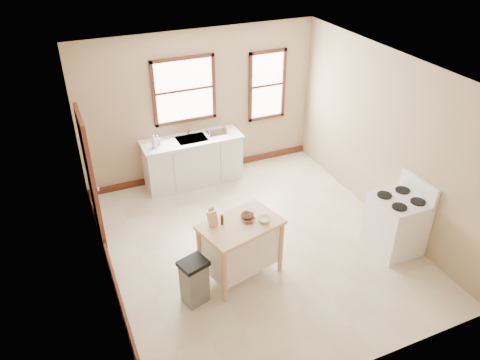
{
  "coord_description": "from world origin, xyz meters",
  "views": [
    {
      "loc": [
        -2.54,
        -5.2,
        4.74
      ],
      "look_at": [
        -0.12,
        0.4,
        1.0
      ],
      "focal_mm": 35.0,
      "sensor_mm": 36.0,
      "label": 1
    }
  ],
  "objects_px": {
    "dish_rack": "(216,131)",
    "bowl_b": "(247,216)",
    "kitchen_island": "(241,249)",
    "knife_block": "(212,219)",
    "bowl_c": "(264,219)",
    "soap_bottle_b": "(158,140)",
    "gas_stove": "(397,217)",
    "soap_bottle_a": "(154,141)",
    "trash_bin": "(194,281)",
    "bowl_a": "(248,219)",
    "pepper_grinder": "(222,220)"
  },
  "relations": [
    {
      "from": "knife_block",
      "to": "bowl_b",
      "type": "bearing_deg",
      "value": -19.09
    },
    {
      "from": "knife_block",
      "to": "bowl_a",
      "type": "distance_m",
      "value": 0.5
    },
    {
      "from": "soap_bottle_b",
      "to": "gas_stove",
      "type": "relative_size",
      "value": 0.16
    },
    {
      "from": "pepper_grinder",
      "to": "bowl_c",
      "type": "distance_m",
      "value": 0.58
    },
    {
      "from": "kitchen_island",
      "to": "bowl_b",
      "type": "relative_size",
      "value": 6.37
    },
    {
      "from": "knife_block",
      "to": "bowl_c",
      "type": "xyz_separation_m",
      "value": [
        0.68,
        -0.21,
        -0.07
      ]
    },
    {
      "from": "bowl_b",
      "to": "gas_stove",
      "type": "relative_size",
      "value": 0.15
    },
    {
      "from": "gas_stove",
      "to": "bowl_a",
      "type": "bearing_deg",
      "value": 169.42
    },
    {
      "from": "soap_bottle_a",
      "to": "pepper_grinder",
      "type": "relative_size",
      "value": 1.63
    },
    {
      "from": "dish_rack",
      "to": "pepper_grinder",
      "type": "relative_size",
      "value": 2.44
    },
    {
      "from": "bowl_b",
      "to": "trash_bin",
      "type": "distance_m",
      "value": 1.15
    },
    {
      "from": "soap_bottle_a",
      "to": "bowl_c",
      "type": "height_order",
      "value": "soap_bottle_a"
    },
    {
      "from": "bowl_b",
      "to": "gas_stove",
      "type": "distance_m",
      "value": 2.33
    },
    {
      "from": "dish_rack",
      "to": "bowl_b",
      "type": "xyz_separation_m",
      "value": [
        -0.53,
        -2.62,
        -0.05
      ]
    },
    {
      "from": "bowl_b",
      "to": "trash_bin",
      "type": "bearing_deg",
      "value": -158.97
    },
    {
      "from": "bowl_c",
      "to": "knife_block",
      "type": "bearing_deg",
      "value": 163.11
    },
    {
      "from": "soap_bottle_b",
      "to": "bowl_a",
      "type": "xyz_separation_m",
      "value": [
        0.56,
        -2.67,
        -0.1
      ]
    },
    {
      "from": "soap_bottle_b",
      "to": "bowl_a",
      "type": "bearing_deg",
      "value": -66.29
    },
    {
      "from": "bowl_b",
      "to": "pepper_grinder",
      "type": "bearing_deg",
      "value": -177.6
    },
    {
      "from": "soap_bottle_a",
      "to": "trash_bin",
      "type": "height_order",
      "value": "soap_bottle_a"
    },
    {
      "from": "dish_rack",
      "to": "gas_stove",
      "type": "bearing_deg",
      "value": -45.55
    },
    {
      "from": "soap_bottle_a",
      "to": "kitchen_island",
      "type": "height_order",
      "value": "soap_bottle_a"
    },
    {
      "from": "pepper_grinder",
      "to": "bowl_b",
      "type": "xyz_separation_m",
      "value": [
        0.38,
        0.02,
        -0.05
      ]
    },
    {
      "from": "pepper_grinder",
      "to": "bowl_c",
      "type": "relative_size",
      "value": 0.84
    },
    {
      "from": "kitchen_island",
      "to": "pepper_grinder",
      "type": "bearing_deg",
      "value": 146.4
    },
    {
      "from": "pepper_grinder",
      "to": "bowl_b",
      "type": "height_order",
      "value": "pepper_grinder"
    },
    {
      "from": "knife_block",
      "to": "trash_bin",
      "type": "bearing_deg",
      "value": -154.28
    },
    {
      "from": "kitchen_island",
      "to": "pepper_grinder",
      "type": "distance_m",
      "value": 0.58
    },
    {
      "from": "kitchen_island",
      "to": "gas_stove",
      "type": "xyz_separation_m",
      "value": [
        2.4,
        -0.41,
        0.14
      ]
    },
    {
      "from": "kitchen_island",
      "to": "bowl_b",
      "type": "xyz_separation_m",
      "value": [
        0.14,
        0.1,
        0.47
      ]
    },
    {
      "from": "pepper_grinder",
      "to": "knife_block",
      "type": "bearing_deg",
      "value": 162.3
    },
    {
      "from": "gas_stove",
      "to": "bowl_b",
      "type": "bearing_deg",
      "value": 167.33
    },
    {
      "from": "soap_bottle_a",
      "to": "soap_bottle_b",
      "type": "bearing_deg",
      "value": 44.78
    },
    {
      "from": "kitchen_island",
      "to": "gas_stove",
      "type": "height_order",
      "value": "gas_stove"
    },
    {
      "from": "soap_bottle_a",
      "to": "soap_bottle_b",
      "type": "relative_size",
      "value": 1.28
    },
    {
      "from": "bowl_b",
      "to": "gas_stove",
      "type": "bearing_deg",
      "value": -12.67
    },
    {
      "from": "gas_stove",
      "to": "trash_bin",
      "type": "bearing_deg",
      "value": 177.28
    },
    {
      "from": "kitchen_island",
      "to": "knife_block",
      "type": "xyz_separation_m",
      "value": [
        -0.36,
        0.12,
        0.55
      ]
    },
    {
      "from": "soap_bottle_a",
      "to": "bowl_c",
      "type": "relative_size",
      "value": 1.37
    },
    {
      "from": "knife_block",
      "to": "pepper_grinder",
      "type": "distance_m",
      "value": 0.13
    },
    {
      "from": "bowl_b",
      "to": "trash_bin",
      "type": "height_order",
      "value": "bowl_b"
    },
    {
      "from": "knife_block",
      "to": "bowl_c",
      "type": "height_order",
      "value": "knife_block"
    },
    {
      "from": "knife_block",
      "to": "gas_stove",
      "type": "distance_m",
      "value": 2.84
    },
    {
      "from": "trash_bin",
      "to": "gas_stove",
      "type": "distance_m",
      "value": 3.19
    },
    {
      "from": "dish_rack",
      "to": "bowl_b",
      "type": "relative_size",
      "value": 2.12
    },
    {
      "from": "soap_bottle_b",
      "to": "bowl_b",
      "type": "height_order",
      "value": "soap_bottle_b"
    },
    {
      "from": "kitchen_island",
      "to": "dish_rack",
      "type": "bearing_deg",
      "value": 61.8
    },
    {
      "from": "bowl_b",
      "to": "bowl_a",
      "type": "bearing_deg",
      "value": -105.59
    },
    {
      "from": "soap_bottle_a",
      "to": "knife_block",
      "type": "relative_size",
      "value": 1.23
    },
    {
      "from": "bowl_b",
      "to": "bowl_c",
      "type": "distance_m",
      "value": 0.25
    }
  ]
}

